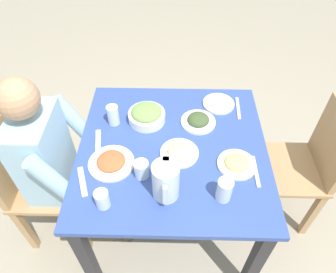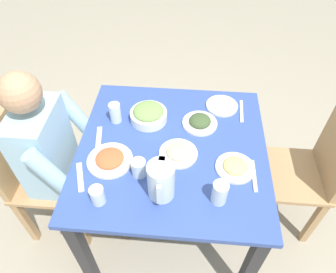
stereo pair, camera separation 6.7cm
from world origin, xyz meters
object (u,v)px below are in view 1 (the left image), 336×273
(water_pitcher, at_px, (165,181))
(water_glass_by_pitcher, at_px, (113,115))
(chair_far, at_px, (305,164))
(salad_bowl, at_px, (146,115))
(water_glass_near_left, at_px, (224,190))
(dining_table, at_px, (172,161))
(diner_near, at_px, (64,163))
(plate_fries, at_px, (237,163))
(plate_yoghurt, at_px, (218,103))
(plate_rice_curry, at_px, (111,162))
(water_glass_far_left, at_px, (141,169))
(chair_near, at_px, (34,178))
(water_glass_near_right, at_px, (102,199))
(plate_dolmas, at_px, (198,120))
(plate_beans, at_px, (179,152))

(water_pitcher, bearing_deg, water_glass_by_pitcher, -146.68)
(chair_far, distance_m, salad_bowl, 0.97)
(water_glass_near_left, bearing_deg, salad_bowl, -142.60)
(dining_table, height_order, diner_near, diner_near)
(diner_near, height_order, plate_fries, diner_near)
(diner_near, xyz_separation_m, plate_yoghurt, (-0.38, 0.84, 0.11))
(plate_rice_curry, distance_m, plate_yoghurt, 0.72)
(water_glass_near_left, bearing_deg, water_glass_by_pitcher, -130.14)
(dining_table, bearing_deg, plate_fries, 70.20)
(water_glass_by_pitcher, distance_m, water_glass_far_left, 0.40)
(water_pitcher, relative_size, water_glass_by_pitcher, 1.66)
(diner_near, height_order, plate_yoghurt, diner_near)
(chair_near, bearing_deg, water_glass_near_right, 57.91)
(chair_near, height_order, water_glass_near_left, chair_near)
(plate_dolmas, height_order, water_glass_near_left, water_glass_near_left)
(plate_beans, bearing_deg, water_glass_by_pitcher, -121.25)
(chair_near, distance_m, plate_beans, 0.85)
(water_glass_by_pitcher, bearing_deg, chair_far, 86.20)
(plate_rice_curry, relative_size, water_glass_near_right, 2.52)
(plate_dolmas, height_order, plate_beans, plate_dolmas)
(plate_rice_curry, xyz_separation_m, water_glass_by_pitcher, (-0.29, -0.03, 0.04))
(diner_near, bearing_deg, plate_beans, 89.63)
(diner_near, relative_size, plate_beans, 6.13)
(salad_bowl, distance_m, plate_yoghurt, 0.43)
(plate_beans, bearing_deg, water_glass_near_right, -48.16)
(plate_rice_curry, bearing_deg, water_glass_near_right, -0.28)
(plate_yoghurt, distance_m, water_glass_near_left, 0.63)
(water_glass_by_pitcher, bearing_deg, salad_bowl, 97.07)
(chair_near, relative_size, diner_near, 0.75)
(chair_far, height_order, plate_yoghurt, chair_far)
(plate_fries, bearing_deg, water_glass_by_pitcher, -114.07)
(plate_rice_curry, height_order, plate_dolmas, plate_dolmas)
(chair_far, bearing_deg, water_glass_far_left, -73.13)
(chair_near, relative_size, water_pitcher, 4.68)
(chair_far, bearing_deg, plate_beans, -79.04)
(plate_yoghurt, distance_m, water_glass_near_right, 0.88)
(plate_fries, xyz_separation_m, water_glass_near_left, (0.18, -0.08, 0.04))
(plate_dolmas, bearing_deg, water_glass_near_left, 10.65)
(water_pitcher, bearing_deg, dining_table, 174.40)
(chair_far, xyz_separation_m, plate_yoghurt, (-0.24, -0.52, 0.25))
(salad_bowl, distance_m, water_glass_near_left, 0.61)
(chair_near, relative_size, salad_bowl, 4.38)
(dining_table, relative_size, plate_yoghurt, 5.27)
(plate_yoghurt, xyz_separation_m, water_glass_far_left, (0.52, -0.41, 0.03))
(plate_rice_curry, bearing_deg, water_glass_near_left, 71.51)
(plate_beans, xyz_separation_m, water_glass_near_left, (0.25, 0.19, 0.04))
(water_glass_by_pitcher, distance_m, water_glass_near_right, 0.52)
(plate_dolmas, relative_size, plate_beans, 0.99)
(salad_bowl, xyz_separation_m, plate_beans, (0.24, 0.18, -0.03))
(salad_bowl, height_order, water_glass_by_pitcher, water_glass_by_pitcher)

